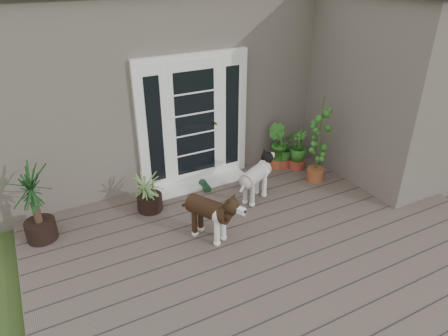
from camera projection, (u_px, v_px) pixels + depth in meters
name	position (u px, v px, depth m)	size (l,w,h in m)	color
deck	(277.00, 250.00, 5.44)	(6.20, 4.60, 0.12)	#6B5B4C
house_main	(161.00, 70.00, 8.08)	(7.40, 4.00, 3.10)	#665E54
house_wing	(389.00, 91.00, 6.81)	(1.60, 2.40, 3.10)	#665E54
door_unit	(194.00, 121.00, 6.55)	(1.90, 0.14, 2.15)	white
door_step	(201.00, 183.00, 6.88)	(1.60, 0.40, 0.05)	white
brindle_dog	(209.00, 217.00, 5.43)	(0.35, 0.82, 0.68)	#382214
white_dog	(255.00, 181.00, 6.31)	(0.33, 0.78, 0.65)	white
spider_plant	(149.00, 190.00, 6.05)	(0.63, 0.63, 0.67)	#859B5F
yucca	(35.00, 204.00, 5.31)	(0.76, 0.76, 1.11)	black
herb_a	(284.00, 154.00, 7.35)	(0.41, 0.41, 0.52)	#255A19
herb_b	(277.00, 152.00, 7.33)	(0.40, 0.40, 0.59)	#22621C
herb_c	(298.00, 153.00, 7.29)	(0.38, 0.38, 0.59)	#1B5F1C
sapling	(319.00, 139.00, 6.66)	(0.46, 0.46, 1.55)	#295E1B
clog_left	(205.00, 186.00, 6.74)	(0.15, 0.33, 0.10)	#16381F
clog_right	(249.00, 182.00, 6.85)	(0.15, 0.31, 0.09)	#153621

